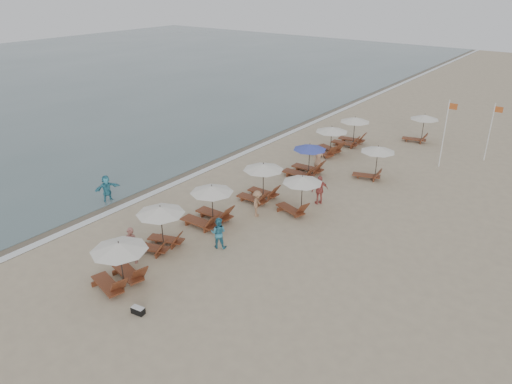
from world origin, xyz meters
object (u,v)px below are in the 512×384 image
Objects in this scene: inland_station_1 at (374,158)px; lounger_station_2 at (208,206)px; flag_pole_near at (445,131)px; beachgoer_near at (132,246)px; lounger_station_5 at (328,140)px; waterline_walker at (107,188)px; lounger_station_6 at (351,131)px; beachgoer_far_a at (320,190)px; lounger_station_4 at (305,161)px; beachgoer_mid_a at (218,233)px; inland_station_2 at (421,125)px; duffel_bag at (138,310)px; lounger_station_0 at (118,262)px; inland_station_0 at (298,190)px; lounger_station_3 at (260,181)px; beachgoer_mid_b at (257,204)px; beachgoer_far_b at (318,156)px; lounger_station_1 at (159,226)px.

lounger_station_2 is at bearing -111.67° from inland_station_1.
beachgoer_near is at bearing -109.86° from flag_pole_near.
lounger_station_5 is 1.71× the size of waterline_walker.
lounger_station_6 reaches higher than beachgoer_near.
beachgoer_far_a is (-0.88, -5.38, -0.58)m from inland_station_1.
lounger_station_4 reaches higher than beachgoer_mid_a.
lounger_station_2 is 1.05× the size of inland_station_2.
lounger_station_2 is at bearing 111.01° from duffel_bag.
lounger_station_2 is 20.87m from inland_station_2.
beachgoer_mid_a is (-2.14, -22.01, -0.63)m from inland_station_2.
lounger_station_5 is 1.57× the size of beachgoer_far_a.
lounger_station_6 is 19.21m from waterline_walker.
beachgoer_mid_a is at bearing 74.87° from lounger_station_0.
flag_pole_near is at bearing 71.05° from inland_station_0.
lounger_station_3 reaches higher than lounger_station_2.
duffel_bag is (-0.70, -13.05, -0.72)m from beachgoer_far_a.
lounger_station_0 is at bearing 158.25° from duffel_bag.
inland_station_2 is at bearing 57.23° from beachgoer_near.
lounger_station_3 reaches higher than beachgoer_mid_a.
beachgoer_mid_a is at bearing -83.87° from lounger_station_6.
beachgoer_near is at bearing 141.72° from beachgoer_mid_b.
beachgoer_mid_b is at bearing -80.79° from lounger_station_5.
lounger_station_4 is 4.42m from beachgoer_far_a.
lounger_station_6 reaches higher than lounger_station_4.
lounger_station_3 reaches higher than beachgoer_far_b.
lounger_station_3 is 12.46m from lounger_station_6.
beachgoer_far_a reaches higher than beachgoer_mid_a.
lounger_station_2 and lounger_station_6 have the same top height.
lounger_station_0 is 1.00× the size of lounger_station_6.
waterline_walker is (-7.41, 5.04, -0.33)m from lounger_station_0.
lounger_station_1 is 0.94× the size of lounger_station_6.
lounger_station_5 is at bearing 99.96° from lounger_station_4.
inland_station_2 is 18.38m from beachgoer_mid_b.
lounger_station_3 reaches higher than beachgoer_far_a.
lounger_station_3 is at bearing -36.72° from waterline_walker.
lounger_station_4 is at bearing 90.64° from lounger_station_0.
beachgoer_near is at bearing 29.43° from beachgoer_mid_a.
lounger_station_0 reaches higher than beachgoer_mid_b.
lounger_station_4 is 0.99× the size of lounger_station_5.
inland_station_2 is at bearing -149.46° from beachgoer_far_a.
inland_station_1 reaches higher than lounger_station_0.
lounger_station_5 is 1.05× the size of inland_station_2.
inland_station_0 is (2.69, -0.17, 0.20)m from lounger_station_3.
lounger_station_4 is 1.02× the size of inland_station_0.
lounger_station_2 is at bearing 87.89° from lounger_station_1.
lounger_station_4 reaches higher than beachgoer_near.
lounger_station_3 is 2.70m from inland_station_0.
beachgoer_near is (-4.67, -16.07, -0.57)m from inland_station_1.
lounger_station_1 is 1.58× the size of waterline_walker.
lounger_station_3 is 16.83m from inland_station_2.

